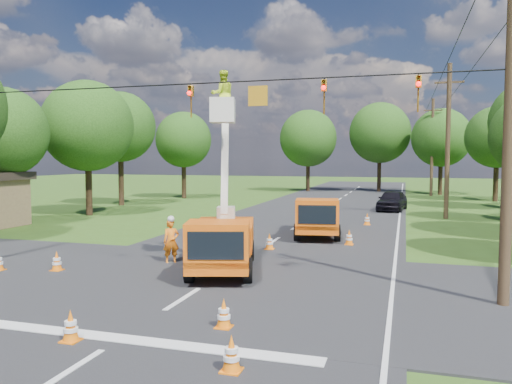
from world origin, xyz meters
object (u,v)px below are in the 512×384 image
(traffic_cone_2, at_px, (269,242))
(tree_far_a, at_px, (308,138))
(distant_car, at_px, (392,200))
(traffic_cone_4, at_px, (57,261))
(bucket_truck, at_px, (222,228))
(pole_right_far, at_px, (432,146))
(second_truck, at_px, (317,216))
(traffic_cone_0, at_px, (71,326))
(ground_worker, at_px, (171,241))
(tree_left_d, at_px, (87,126))
(tree_left_f, at_px, (184,140))
(traffic_cone_8, at_px, (224,314))
(tree_left_e, at_px, (120,127))
(pole_right_mid, at_px, (448,140))
(traffic_cone_3, at_px, (349,238))
(tree_right_e, at_px, (497,137))
(tree_far_c, at_px, (441,138))
(traffic_cone_1, at_px, (231,354))
(traffic_cone_7, at_px, (367,219))
(tree_far_b, at_px, (380,133))
(tree_left_c, at_px, (2,132))
(pole_right_near, at_px, (510,115))

(traffic_cone_2, distance_m, tree_far_a, 37.77)
(distant_car, height_order, traffic_cone_4, distant_car)
(bucket_truck, distance_m, pole_right_far, 39.52)
(second_truck, distance_m, traffic_cone_0, 16.12)
(ground_worker, distance_m, traffic_cone_0, 8.14)
(tree_left_d, xyz_separation_m, tree_left_f, (0.20, 15.00, -0.44))
(traffic_cone_8, relative_size, tree_left_e, 0.08)
(pole_right_mid, xyz_separation_m, tree_left_d, (-23.50, -5.00, 1.02))
(traffic_cone_3, xyz_separation_m, tree_right_e, (10.29, 26.82, 5.45))
(traffic_cone_0, bearing_deg, tree_right_e, 70.03)
(second_truck, height_order, tree_far_a, tree_far_a)
(ground_worker, height_order, traffic_cone_8, ground_worker)
(traffic_cone_4, height_order, tree_far_c, tree_far_c)
(traffic_cone_1, distance_m, traffic_cone_4, 10.54)
(second_truck, xyz_separation_m, traffic_cone_7, (2.11, 4.95, -0.70))
(tree_left_d, relative_size, tree_far_a, 0.97)
(tree_left_d, relative_size, tree_left_f, 1.10)
(distant_car, xyz_separation_m, pole_right_mid, (3.50, -4.10, 4.33))
(pole_right_mid, relative_size, tree_right_e, 1.16)
(tree_left_e, height_order, tree_far_c, tree_left_e)
(tree_far_b, bearing_deg, traffic_cone_7, -88.44)
(pole_right_mid, distance_m, tree_left_c, 27.32)
(traffic_cone_4, relative_size, pole_right_far, 0.07)
(pole_right_far, height_order, tree_left_d, pole_right_far)
(tree_right_e, bearing_deg, ground_worker, -116.55)
(traffic_cone_7, bearing_deg, pole_right_mid, 45.49)
(tree_far_c, bearing_deg, traffic_cone_0, -102.39)
(traffic_cone_7, distance_m, tree_left_e, 22.54)
(pole_right_near, relative_size, tree_left_e, 1.06)
(bucket_truck, distance_m, tree_far_b, 43.83)
(tree_right_e, bearing_deg, tree_left_e, -156.98)
(traffic_cone_3, height_order, tree_far_a, tree_far_a)
(ground_worker, relative_size, tree_left_e, 0.18)
(tree_far_a, bearing_deg, traffic_cone_1, -80.88)
(traffic_cone_2, height_order, traffic_cone_7, same)
(distant_car, distance_m, traffic_cone_4, 26.40)
(pole_right_far, xyz_separation_m, tree_left_e, (-25.30, -18.00, 1.38))
(traffic_cone_2, height_order, tree_left_f, tree_left_f)
(tree_left_f, bearing_deg, traffic_cone_2, -57.70)
(traffic_cone_0, height_order, traffic_cone_7, same)
(ground_worker, height_order, distant_car, ground_worker)
(tree_left_c, distance_m, tree_right_e, 39.93)
(tree_far_a, bearing_deg, traffic_cone_2, -81.79)
(pole_right_mid, height_order, tree_far_b, tree_far_b)
(traffic_cone_8, relative_size, pole_right_near, 0.07)
(pole_right_near, bearing_deg, pole_right_far, 90.00)
(distant_car, bearing_deg, second_truck, -95.80)
(traffic_cone_1, bearing_deg, tree_left_f, 116.12)
(traffic_cone_7, relative_size, tree_left_f, 0.08)
(traffic_cone_7, xyz_separation_m, tree_left_f, (-18.61, 14.77, 5.33))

